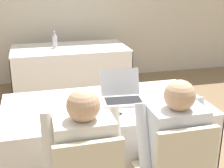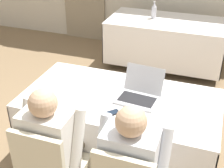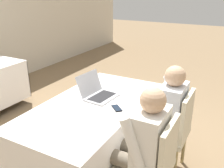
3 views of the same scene
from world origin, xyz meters
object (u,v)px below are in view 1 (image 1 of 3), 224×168
object	(u,v)px
cell_phone	(114,116)
person_white_shirt	(170,146)
laptop	(122,95)
water_bottle	(55,40)
person_checkered_shirt	(83,159)

from	to	relation	value
cell_phone	person_white_shirt	bearing A→B (deg)	-9.72
laptop	water_bottle	bearing A→B (deg)	105.13
water_bottle	person_white_shirt	world-z (taller)	person_white_shirt
laptop	person_checkered_shirt	xyz separation A→B (m)	(-0.46, -0.69, -0.13)
cell_phone	person_white_shirt	world-z (taller)	person_white_shirt
laptop	person_checkered_shirt	bearing A→B (deg)	-118.65
water_bottle	person_white_shirt	size ratio (longest dim) A/B	0.22
person_checkered_shirt	person_white_shirt	world-z (taller)	same
laptop	person_white_shirt	bearing A→B (deg)	-72.74
laptop	person_checkered_shirt	size ratio (longest dim) A/B	0.32
laptop	person_white_shirt	size ratio (longest dim) A/B	0.32
laptop	water_bottle	world-z (taller)	water_bottle
cell_phone	person_checkered_shirt	xyz separation A→B (m)	(-0.31, -0.38, -0.09)
cell_phone	water_bottle	distance (m)	2.55
laptop	cell_phone	size ratio (longest dim) A/B	2.48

